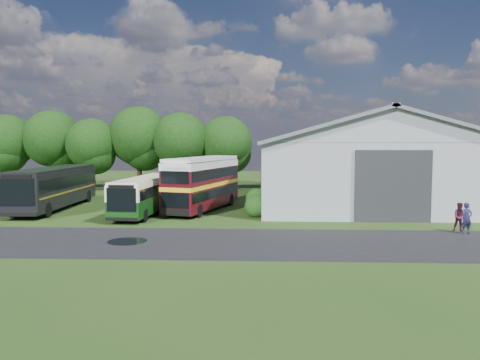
{
  "coord_description": "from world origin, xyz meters",
  "views": [
    {
      "loc": [
        5.88,
        -28.39,
        5.56
      ],
      "look_at": [
        4.33,
        8.0,
        2.57
      ],
      "focal_mm": 35.0,
      "sensor_mm": 36.0,
      "label": 1
    }
  ],
  "objects_px": {
    "bus_dark_single": "(54,187)",
    "visitor_a": "(467,219)",
    "bus_maroon_double": "(203,184)",
    "visitor_b": "(460,217)",
    "storage_shed": "(357,157)",
    "bus_green_single": "(146,194)"
  },
  "relations": [
    {
      "from": "bus_maroon_double",
      "to": "bus_dark_single",
      "type": "distance_m",
      "value": 12.39
    },
    {
      "from": "storage_shed",
      "to": "bus_green_single",
      "type": "xyz_separation_m",
      "value": [
        -17.87,
        -8.91,
        -2.66
      ]
    },
    {
      "from": "visitor_b",
      "to": "bus_maroon_double",
      "type": "bearing_deg",
      "value": 167.14
    },
    {
      "from": "bus_maroon_double",
      "to": "bus_dark_single",
      "type": "bearing_deg",
      "value": -164.5
    },
    {
      "from": "bus_green_single",
      "to": "visitor_a",
      "type": "bearing_deg",
      "value": -13.55
    },
    {
      "from": "storage_shed",
      "to": "bus_dark_single",
      "type": "height_order",
      "value": "storage_shed"
    },
    {
      "from": "visitor_a",
      "to": "bus_dark_single",
      "type": "bearing_deg",
      "value": 146.49
    },
    {
      "from": "storage_shed",
      "to": "visitor_b",
      "type": "distance_m",
      "value": 15.94
    },
    {
      "from": "visitor_b",
      "to": "visitor_a",
      "type": "bearing_deg",
      "value": -68.94
    },
    {
      "from": "storage_shed",
      "to": "visitor_b",
      "type": "bearing_deg",
      "value": -77.93
    },
    {
      "from": "bus_maroon_double",
      "to": "visitor_b",
      "type": "height_order",
      "value": "bus_maroon_double"
    },
    {
      "from": "bus_maroon_double",
      "to": "visitor_b",
      "type": "relative_size",
      "value": 5.76
    },
    {
      "from": "bus_dark_single",
      "to": "visitor_b",
      "type": "xyz_separation_m",
      "value": [
        29.38,
        -8.57,
        -0.92
      ]
    },
    {
      "from": "storage_shed",
      "to": "bus_green_single",
      "type": "distance_m",
      "value": 20.14
    },
    {
      "from": "storage_shed",
      "to": "bus_dark_single",
      "type": "distance_m",
      "value": 27.06
    },
    {
      "from": "storage_shed",
      "to": "visitor_a",
      "type": "height_order",
      "value": "storage_shed"
    },
    {
      "from": "visitor_a",
      "to": "visitor_b",
      "type": "relative_size",
      "value": 1.05
    },
    {
      "from": "visitor_a",
      "to": "bus_green_single",
      "type": "bearing_deg",
      "value": 145.57
    },
    {
      "from": "bus_green_single",
      "to": "bus_dark_single",
      "type": "bearing_deg",
      "value": 169.78
    },
    {
      "from": "bus_green_single",
      "to": "visitor_b",
      "type": "distance_m",
      "value": 22.07
    },
    {
      "from": "bus_dark_single",
      "to": "visitor_a",
      "type": "bearing_deg",
      "value": -18.89
    },
    {
      "from": "bus_maroon_double",
      "to": "bus_dark_single",
      "type": "height_order",
      "value": "bus_maroon_double"
    }
  ]
}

